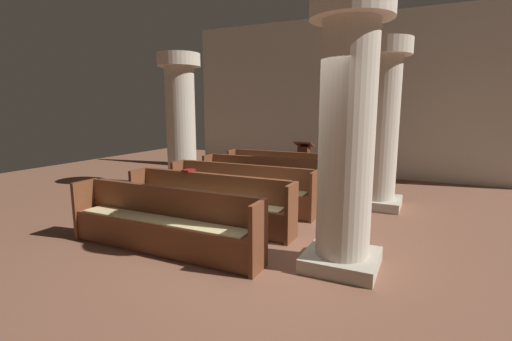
# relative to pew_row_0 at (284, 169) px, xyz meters

# --- Properties ---
(ground_plane) EXTENTS (19.20, 19.20, 0.00)m
(ground_plane) POSITION_rel_pew_row_0_xyz_m (1.16, -3.71, -0.46)
(ground_plane) COLOR brown
(back_wall) EXTENTS (10.00, 0.16, 4.50)m
(back_wall) POSITION_rel_pew_row_0_xyz_m (1.16, 2.37, 1.79)
(back_wall) COLOR beige
(back_wall) RESTS_ON ground
(pew_row_0) EXTENTS (2.98, 0.46, 0.87)m
(pew_row_0) POSITION_rel_pew_row_0_xyz_m (0.00, 0.00, 0.00)
(pew_row_0) COLOR brown
(pew_row_0) RESTS_ON ground
(pew_row_1) EXTENTS (2.98, 0.46, 0.87)m
(pew_row_1) POSITION_rel_pew_row_0_xyz_m (0.00, -1.14, 0.00)
(pew_row_1) COLOR brown
(pew_row_1) RESTS_ON ground
(pew_row_2) EXTENTS (2.98, 0.47, 0.87)m
(pew_row_2) POSITION_rel_pew_row_0_xyz_m (0.00, -2.28, 0.00)
(pew_row_2) COLOR brown
(pew_row_2) RESTS_ON ground
(pew_row_3) EXTENTS (2.98, 0.46, 0.87)m
(pew_row_3) POSITION_rel_pew_row_0_xyz_m (0.00, -3.43, 0.00)
(pew_row_3) COLOR brown
(pew_row_3) RESTS_ON ground
(pew_row_4) EXTENTS (2.98, 0.46, 0.87)m
(pew_row_4) POSITION_rel_pew_row_0_xyz_m (0.00, -4.57, 0.00)
(pew_row_4) COLOR brown
(pew_row_4) RESTS_ON ground
(pillar_aisle_side) EXTENTS (1.02, 1.02, 3.23)m
(pillar_aisle_side) POSITION_rel_pew_row_0_xyz_m (2.33, -0.87, 1.22)
(pillar_aisle_side) COLOR #B6AD9A
(pillar_aisle_side) RESTS_ON ground
(pillar_far_side) EXTENTS (1.02, 1.02, 3.23)m
(pillar_far_side) POSITION_rel_pew_row_0_xyz_m (-2.28, -1.09, 1.22)
(pillar_far_side) COLOR #B6AD9A
(pillar_far_side) RESTS_ON ground
(pillar_aisle_rear) EXTENTS (0.94, 0.94, 3.23)m
(pillar_aisle_rear) POSITION_rel_pew_row_0_xyz_m (2.33, -4.01, 1.22)
(pillar_aisle_rear) COLOR #B6AD9A
(pillar_aisle_rear) RESTS_ON ground
(lectern) EXTENTS (0.48, 0.45, 1.08)m
(lectern) POSITION_rel_pew_row_0_xyz_m (0.22, 0.89, -0.01)
(lectern) COLOR #492215
(lectern) RESTS_ON ground
(hymn_book) EXTENTS (0.15, 0.22, 0.03)m
(hymn_book) POSITION_rel_pew_row_0_xyz_m (-0.52, -3.24, 0.42)
(hymn_book) COLOR maroon
(hymn_book) RESTS_ON pew_row_3
(kneeler_box_navy) EXTENTS (0.34, 0.32, 0.27)m
(kneeler_box_navy) POSITION_rel_pew_row_0_xyz_m (1.63, -0.45, -0.33)
(kneeler_box_navy) COLOR navy
(kneeler_box_navy) RESTS_ON ground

